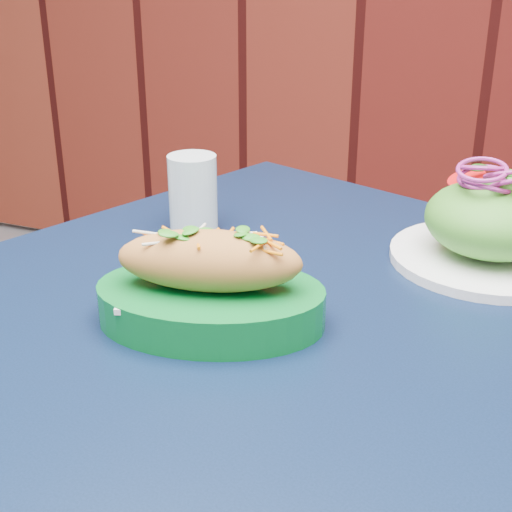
% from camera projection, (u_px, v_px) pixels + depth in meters
% --- Properties ---
extents(cafe_table, '(1.03, 1.03, 0.75)m').
position_uv_depth(cafe_table, '(292.00, 373.00, 0.81)').
color(cafe_table, black).
rests_on(cafe_table, ground).
extents(banh_mi_basket, '(0.27, 0.21, 0.11)m').
position_uv_depth(banh_mi_basket, '(210.00, 287.00, 0.72)').
color(banh_mi_basket, '#076625').
rests_on(banh_mi_basket, cafe_table).
extents(salad_plate, '(0.24, 0.24, 0.13)m').
position_uv_depth(salad_plate, '(492.00, 225.00, 0.86)').
color(salad_plate, white).
rests_on(salad_plate, cafe_table).
extents(water_glass, '(0.07, 0.07, 0.11)m').
position_uv_depth(water_glass, '(193.00, 194.00, 0.96)').
color(water_glass, silver).
rests_on(water_glass, cafe_table).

